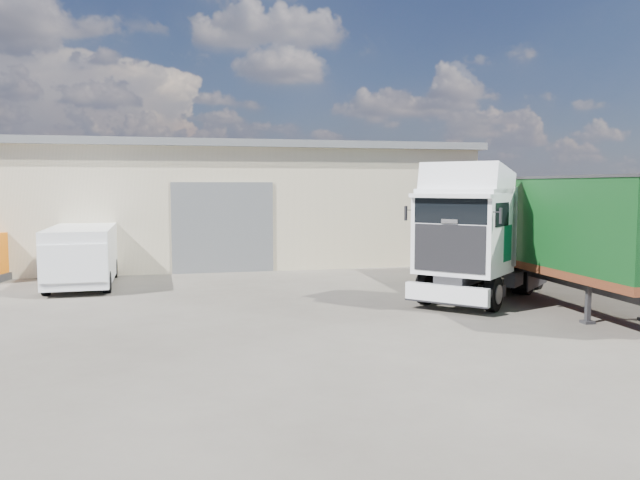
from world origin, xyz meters
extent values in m
plane|color=black|center=(0.00, 0.00, 0.00)|extent=(120.00, 120.00, 0.00)
cube|color=beige|center=(-6.00, 16.00, 2.50)|extent=(30.00, 12.00, 5.00)
cube|color=#57595C|center=(-6.00, 16.00, 5.15)|extent=(30.60, 12.60, 0.30)
cube|color=#57595C|center=(-2.00, 9.98, 1.80)|extent=(4.00, 0.08, 3.60)
cube|color=#57595C|center=(-6.00, 16.00, 5.35)|extent=(30.60, 0.40, 0.15)
cube|color=brown|center=(11.50, 6.00, 1.25)|extent=(0.35, 26.00, 2.50)
cylinder|color=black|center=(3.95, 1.20, 0.49)|extent=(2.28, 2.33, 0.98)
cylinder|color=black|center=(6.30, 3.42, 0.49)|extent=(2.31, 2.36, 0.98)
cylinder|color=black|center=(7.24, 4.31, 0.49)|extent=(2.31, 2.36, 0.98)
cube|color=#2D2D30|center=(5.56, 2.72, 0.83)|extent=(5.01, 4.80, 0.28)
cube|color=white|center=(3.31, 0.59, 0.51)|extent=(1.79, 1.87, 0.51)
cube|color=white|center=(4.18, 1.42, 2.10)|extent=(3.13, 3.14, 2.27)
cube|color=black|center=(3.41, 0.69, 1.76)|extent=(1.44, 1.52, 1.29)
cube|color=black|center=(3.42, 0.70, 2.77)|extent=(1.46, 1.54, 0.69)
cube|color=white|center=(4.32, 1.55, 3.56)|extent=(2.88, 2.90, 1.13)
cube|color=#0B5135|center=(3.66, 2.52, 1.85)|extent=(0.51, 0.48, 1.02)
cube|color=#0B5135|center=(5.25, 0.83, 1.85)|extent=(0.51, 0.48, 1.02)
cylinder|color=#2D2D30|center=(6.44, 3.55, 1.03)|extent=(1.44, 1.44, 0.11)
cube|color=#2D2D30|center=(6.22, -1.43, 0.51)|extent=(0.29, 0.29, 1.02)
cylinder|color=black|center=(7.27, 5.84, 0.49)|extent=(2.40, 1.05, 0.99)
cube|color=#2D2D30|center=(7.16, 2.08, 0.84)|extent=(1.07, 11.18, 0.33)
cube|color=#612F16|center=(7.16, 2.08, 1.14)|extent=(2.65, 11.22, 0.22)
cube|color=black|center=(7.16, 2.08, 2.46)|extent=(2.65, 11.22, 2.42)
cube|color=#2D2D30|center=(7.16, 2.08, 3.69)|extent=(2.70, 11.28, 0.07)
cylinder|color=black|center=(-6.95, 6.01, 0.36)|extent=(2.09, 0.77, 0.71)
cylinder|color=black|center=(-7.05, 9.45, 0.36)|extent=(2.09, 0.77, 0.71)
cube|color=white|center=(-7.00, 7.73, 1.13)|extent=(2.18, 5.01, 1.83)
cube|color=white|center=(-6.94, 5.68, 1.08)|extent=(2.02, 1.02, 1.18)
cube|color=black|center=(-6.95, 5.90, 1.67)|extent=(1.89, 0.14, 0.65)
camera|label=1|loc=(-3.86, -14.95, 3.46)|focal=35.00mm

